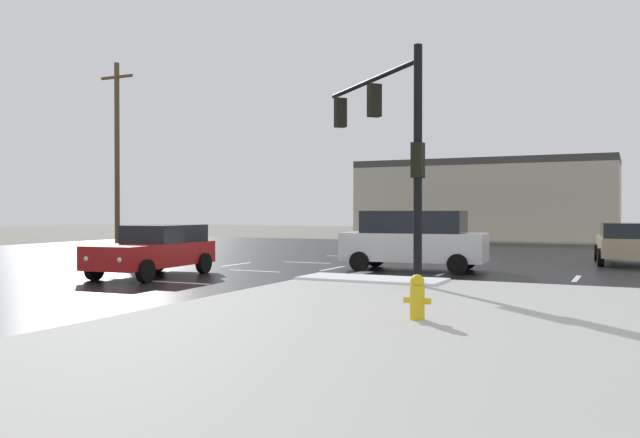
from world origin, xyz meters
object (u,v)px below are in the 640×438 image
(suv_white, at_px, (414,239))
(utility_pole_far, at_px, (117,151))
(fire_hydrant, at_px, (417,297))
(sedan_red, at_px, (156,249))
(traffic_signal_mast, at_px, (390,131))
(sedan_tan, at_px, (625,242))

(suv_white, relative_size, utility_pole_far, 0.48)
(fire_hydrant, height_order, utility_pole_far, utility_pole_far)
(fire_hydrant, bearing_deg, sedan_red, 152.81)
(fire_hydrant, bearing_deg, traffic_signal_mast, 113.53)
(traffic_signal_mast, height_order, utility_pole_far, utility_pole_far)
(fire_hydrant, height_order, suv_white, suv_white)
(traffic_signal_mast, height_order, sedan_red, traffic_signal_mast)
(utility_pole_far, bearing_deg, sedan_red, -43.80)
(sedan_red, xyz_separation_m, suv_white, (6.65, 5.36, 0.24))
(fire_hydrant, relative_size, sedan_tan, 0.17)
(traffic_signal_mast, relative_size, suv_white, 1.24)
(sedan_red, xyz_separation_m, utility_pole_far, (-12.94, 12.41, 4.56))
(traffic_signal_mast, distance_m, suv_white, 5.32)
(fire_hydrant, bearing_deg, suv_white, 107.71)
(sedan_red, distance_m, suv_white, 8.54)
(traffic_signal_mast, bearing_deg, fire_hydrant, 157.28)
(fire_hydrant, distance_m, utility_pole_far, 29.29)
(fire_hydrant, distance_m, suv_white, 11.03)
(utility_pole_far, bearing_deg, traffic_signal_mast, -29.15)
(traffic_signal_mast, xyz_separation_m, suv_white, (-0.62, 4.22, -3.18))
(sedan_tan, relative_size, suv_white, 0.94)
(sedan_tan, xyz_separation_m, utility_pole_far, (-26.05, 1.12, 4.56))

